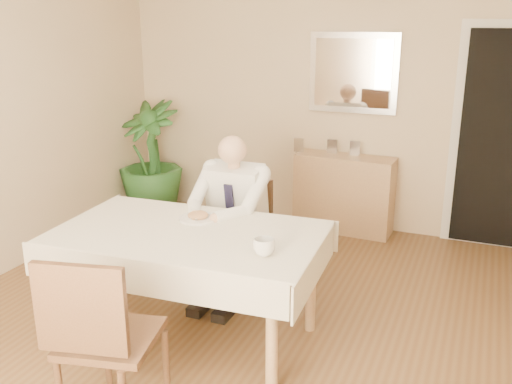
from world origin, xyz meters
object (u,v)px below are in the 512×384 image
at_px(seated_man, 228,212).
at_px(potted_palm, 150,158).
at_px(coffee_mug, 264,247).
at_px(dining_table, 189,243).
at_px(chair_near, 99,333).
at_px(sideboard, 344,194).
at_px(chair_far, 243,227).

distance_m(seated_man, potted_palm, 2.21).
bearing_deg(coffee_mug, dining_table, 163.94).
height_order(chair_near, sideboard, chair_near).
distance_m(dining_table, chair_near, 0.97).
bearing_deg(seated_man, sideboard, 75.38).
distance_m(chair_far, seated_man, 0.36).
height_order(chair_near, seated_man, seated_man).
xyz_separation_m(chair_far, coffee_mug, (0.59, -1.05, 0.33)).
bearing_deg(sideboard, potted_palm, -171.06).
distance_m(dining_table, potted_palm, 2.65).
relative_size(chair_near, coffee_mug, 7.65).
xyz_separation_m(seated_man, sideboard, (0.45, 1.74, -0.31)).
bearing_deg(chair_near, seated_man, 78.06).
xyz_separation_m(chair_near, coffee_mug, (0.57, 0.79, 0.25)).
xyz_separation_m(chair_near, seated_man, (-0.02, 1.56, 0.14)).
xyz_separation_m(dining_table, potted_palm, (-1.63, 2.09, -0.06)).
bearing_deg(sideboard, seated_man, -102.23).
distance_m(chair_near, potted_palm, 3.47).
xyz_separation_m(chair_far, seated_man, (0.00, -0.28, 0.22)).
distance_m(seated_man, coffee_mug, 0.97).
relative_size(chair_near, seated_man, 0.78).
bearing_deg(seated_man, coffee_mug, -52.22).
bearing_deg(dining_table, chair_far, 86.88).
bearing_deg(chair_near, dining_table, 78.47).
bearing_deg(chair_far, seated_man, -95.35).
height_order(dining_table, potted_palm, potted_palm).
distance_m(dining_table, sideboard, 2.39).
bearing_deg(chair_far, dining_table, -95.35).
height_order(dining_table, coffee_mug, coffee_mug).
height_order(chair_far, potted_palm, potted_palm).
relative_size(dining_table, sideboard, 1.84).
bearing_deg(chair_far, sideboard, 67.36).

